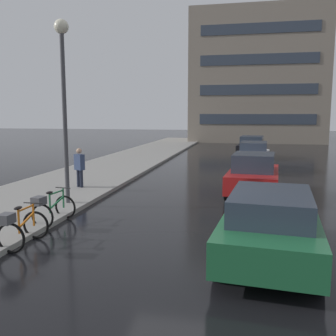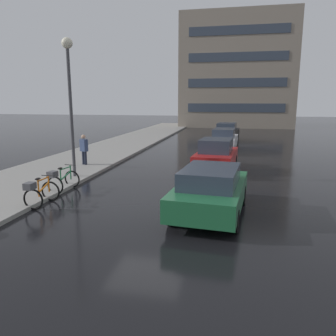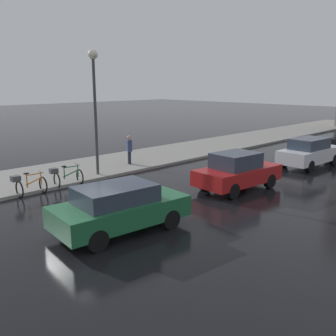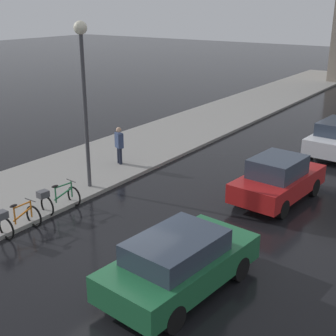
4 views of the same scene
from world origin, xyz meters
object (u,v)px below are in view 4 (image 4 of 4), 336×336
Objects in this scene: bicycle_nearest at (16,220)px; pedestrian at (119,145)px; streetlamp at (83,75)px; car_red at (278,179)px; bicycle_second at (57,198)px; car_green at (179,262)px.

pedestrian is at bearing 103.11° from bicycle_nearest.
pedestrian is (-1.53, 6.57, 0.48)m from bicycle_nearest.
streetlamp is (-0.76, 3.93, 3.78)m from bicycle_nearest.
streetlamp is at bearing -153.75° from car_red.
car_red is at bearing 52.10° from bicycle_nearest.
bicycle_second is at bearing -137.67° from car_red.
bicycle_nearest is 0.31× the size of car_green.
pedestrian is at bearing 105.40° from bicycle_second.
car_red is 7.73m from streetlamp.
bicycle_second is at bearing -75.72° from streetlamp.
pedestrian is (-1.31, 4.74, 0.49)m from bicycle_second.
pedestrian is at bearing -176.63° from car_red.
streetlamp is (-0.53, 2.10, 3.79)m from bicycle_second.
streetlamp reaches higher than bicycle_nearest.
car_red is 6.98m from pedestrian.
streetlamp is at bearing 151.16° from car_green.
car_red is 2.38× the size of pedestrian.
bicycle_nearest is 0.77× the size of pedestrian.
bicycle_nearest is 5.50m from streetlamp.
bicycle_nearest is 8.85m from car_red.
streetlamp is (0.77, -2.64, 3.30)m from pedestrian.
bicycle_nearest is 5.67m from car_green.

